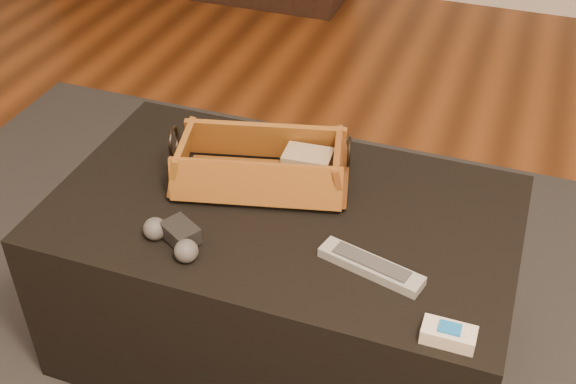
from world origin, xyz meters
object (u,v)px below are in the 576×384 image
(wicker_basket, at_px, (261,167))
(game_controller, at_px, (174,237))
(silver_remote, at_px, (371,266))
(cream_gadget, at_px, (449,335))
(ottoman, at_px, (283,278))
(tv_remote, at_px, (252,178))

(wicker_basket, bearing_deg, game_controller, -108.49)
(game_controller, distance_m, silver_remote, 0.39)
(cream_gadget, bearing_deg, wicker_basket, 146.16)
(game_controller, bearing_deg, ottoman, 50.36)
(wicker_basket, distance_m, game_controller, 0.27)
(tv_remote, height_order, wicker_basket, wicker_basket)
(silver_remote, relative_size, cream_gadget, 2.33)
(silver_remote, xyz_separation_m, cream_gadget, (0.17, -0.13, 0.00))
(ottoman, distance_m, wicker_basket, 0.27)
(wicker_basket, bearing_deg, cream_gadget, -33.84)
(wicker_basket, xyz_separation_m, game_controller, (-0.09, -0.26, -0.02))
(ottoman, height_order, silver_remote, silver_remote)
(game_controller, relative_size, silver_remote, 0.70)
(game_controller, height_order, silver_remote, game_controller)
(ottoman, bearing_deg, game_controller, -129.64)
(ottoman, xyz_separation_m, silver_remote, (0.23, -0.13, 0.22))
(ottoman, relative_size, tv_remote, 4.93)
(wicker_basket, height_order, game_controller, wicker_basket)
(wicker_basket, relative_size, cream_gadget, 4.49)
(silver_remote, height_order, cream_gadget, cream_gadget)
(ottoman, xyz_separation_m, tv_remote, (-0.09, 0.04, 0.23))
(tv_remote, xyz_separation_m, wicker_basket, (0.02, 0.02, 0.02))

